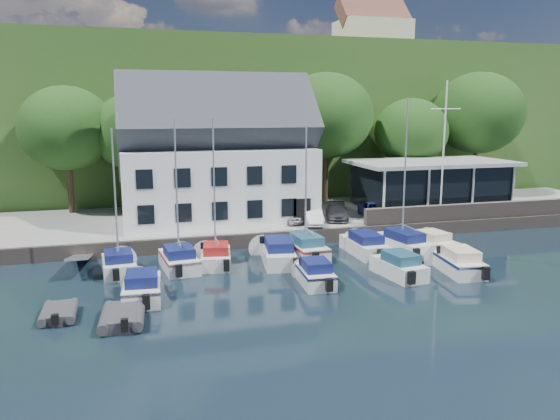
{
  "coord_description": "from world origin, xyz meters",
  "views": [
    {
      "loc": [
        -13.56,
        -24.47,
        9.39
      ],
      "look_at": [
        -4.14,
        9.0,
        2.92
      ],
      "focal_mm": 35.0,
      "sensor_mm": 36.0,
      "label": 1
    }
  ],
  "objects_px": {
    "boat_r2_3": "(399,264)",
    "boat_r2_4": "(458,260)",
    "boat_r1_6": "(405,183)",
    "boat_r1_7": "(431,240)",
    "boat_r1_3": "(277,250)",
    "boat_r1_2": "(214,197)",
    "dinghy_0": "(59,311)",
    "dinghy_1": "(123,315)",
    "boat_r2_0": "(142,285)",
    "boat_r1_0": "(115,203)",
    "car_blue": "(374,209)",
    "boat_r2_2": "(315,272)",
    "boat_r1_1": "(177,196)",
    "car_dgrey": "(337,212)",
    "flagpole": "(444,151)",
    "car_white": "(313,216)",
    "car_silver": "(286,215)",
    "boat_r1_5": "(364,243)",
    "boat_r1_4": "(306,186)",
    "harbor_building": "(217,163)",
    "club_pavilion": "(430,185)"
  },
  "relations": [
    {
      "from": "boat_r2_2",
      "to": "boat_r2_3",
      "type": "relative_size",
      "value": 0.93
    },
    {
      "from": "boat_r2_3",
      "to": "dinghy_1",
      "type": "relative_size",
      "value": 1.57
    },
    {
      "from": "boat_r1_5",
      "to": "boat_r2_2",
      "type": "distance_m",
      "value": 7.26
    },
    {
      "from": "car_white",
      "to": "boat_r2_4",
      "type": "distance_m",
      "value": 11.79
    },
    {
      "from": "boat_r1_2",
      "to": "dinghy_0",
      "type": "relative_size",
      "value": 3.12
    },
    {
      "from": "boat_r2_2",
      "to": "car_silver",
      "type": "bearing_deg",
      "value": 85.71
    },
    {
      "from": "boat_r1_0",
      "to": "dinghy_1",
      "type": "height_order",
      "value": "boat_r1_0"
    },
    {
      "from": "boat_r1_6",
      "to": "harbor_building",
      "type": "bearing_deg",
      "value": 129.81
    },
    {
      "from": "boat_r1_6",
      "to": "boat_r1_7",
      "type": "xyz_separation_m",
      "value": [
        2.18,
        -0.03,
        -4.0
      ]
    },
    {
      "from": "boat_r1_5",
      "to": "flagpole",
      "type": "bearing_deg",
      "value": 29.55
    },
    {
      "from": "boat_r1_1",
      "to": "dinghy_0",
      "type": "height_order",
      "value": "boat_r1_1"
    },
    {
      "from": "car_dgrey",
      "to": "dinghy_0",
      "type": "xyz_separation_m",
      "value": [
        -18.69,
        -13.03,
        -1.26
      ]
    },
    {
      "from": "car_white",
      "to": "dinghy_0",
      "type": "distance_m",
      "value": 20.13
    },
    {
      "from": "car_blue",
      "to": "boat_r2_4",
      "type": "distance_m",
      "value": 11.84
    },
    {
      "from": "dinghy_1",
      "to": "car_blue",
      "type": "bearing_deg",
      "value": 40.91
    },
    {
      "from": "boat_r1_3",
      "to": "car_blue",
      "type": "bearing_deg",
      "value": 43.58
    },
    {
      "from": "car_white",
      "to": "boat_r1_2",
      "type": "height_order",
      "value": "boat_r1_2"
    },
    {
      "from": "car_white",
      "to": "boat_r2_2",
      "type": "bearing_deg",
      "value": -96.18
    },
    {
      "from": "boat_r1_4",
      "to": "boat_r1_7",
      "type": "xyz_separation_m",
      "value": [
        8.71,
        -0.68,
        -3.97
      ]
    },
    {
      "from": "car_blue",
      "to": "boat_r1_5",
      "type": "bearing_deg",
      "value": -108.64
    },
    {
      "from": "car_white",
      "to": "boat_r1_6",
      "type": "distance_m",
      "value": 7.69
    },
    {
      "from": "boat_r1_5",
      "to": "boat_r1_4",
      "type": "bearing_deg",
      "value": 175.59
    },
    {
      "from": "car_silver",
      "to": "boat_r2_0",
      "type": "relative_size",
      "value": 0.65
    },
    {
      "from": "car_silver",
      "to": "boat_r2_4",
      "type": "height_order",
      "value": "car_silver"
    },
    {
      "from": "car_silver",
      "to": "boat_r2_2",
      "type": "height_order",
      "value": "car_silver"
    },
    {
      "from": "dinghy_1",
      "to": "boat_r2_0",
      "type": "bearing_deg",
      "value": 75.84
    },
    {
      "from": "boat_r1_2",
      "to": "boat_r1_7",
      "type": "xyz_separation_m",
      "value": [
        14.56,
        -0.3,
        -3.56
      ]
    },
    {
      "from": "boat_r1_0",
      "to": "car_silver",
      "type": "bearing_deg",
      "value": 24.92
    },
    {
      "from": "boat_r2_3",
      "to": "boat_r2_4",
      "type": "relative_size",
      "value": 0.9
    },
    {
      "from": "boat_r1_4",
      "to": "boat_r2_2",
      "type": "height_order",
      "value": "boat_r1_4"
    },
    {
      "from": "boat_r1_7",
      "to": "boat_r2_4",
      "type": "distance_m",
      "value": 5.06
    },
    {
      "from": "boat_r1_5",
      "to": "boat_r1_7",
      "type": "xyz_separation_m",
      "value": [
        4.75,
        -0.37,
        -0.06
      ]
    },
    {
      "from": "car_silver",
      "to": "car_dgrey",
      "type": "height_order",
      "value": "car_silver"
    },
    {
      "from": "club_pavilion",
      "to": "dinghy_0",
      "type": "distance_m",
      "value": 31.81
    },
    {
      "from": "dinghy_0",
      "to": "dinghy_1",
      "type": "height_order",
      "value": "dinghy_1"
    },
    {
      "from": "harbor_building",
      "to": "boat_r1_6",
      "type": "xyz_separation_m",
      "value": [
        10.73,
        -9.39,
        -0.68
      ]
    },
    {
      "from": "club_pavilion",
      "to": "boat_r1_5",
      "type": "height_order",
      "value": "club_pavilion"
    },
    {
      "from": "boat_r2_4",
      "to": "boat_r1_0",
      "type": "bearing_deg",
      "value": 172.87
    },
    {
      "from": "boat_r1_3",
      "to": "boat_r1_2",
      "type": "bearing_deg",
      "value": -175.56
    },
    {
      "from": "car_silver",
      "to": "boat_r2_4",
      "type": "distance_m",
      "value": 13.67
    },
    {
      "from": "car_dgrey",
      "to": "boat_r1_6",
      "type": "xyz_separation_m",
      "value": [
        1.93,
        -6.87,
        3.1
      ]
    },
    {
      "from": "boat_r1_2",
      "to": "boat_r1_7",
      "type": "distance_m",
      "value": 15.0
    },
    {
      "from": "car_dgrey",
      "to": "flagpole",
      "type": "distance_m",
      "value": 9.37
    },
    {
      "from": "boat_r1_3",
      "to": "boat_r1_6",
      "type": "xyz_separation_m",
      "value": [
        8.57,
        -0.0,
        3.91
      ]
    },
    {
      "from": "boat_r2_0",
      "to": "boat_r2_2",
      "type": "relative_size",
      "value": 1.09
    },
    {
      "from": "boat_r1_4",
      "to": "boat_r1_7",
      "type": "bearing_deg",
      "value": -7.53
    },
    {
      "from": "boat_r1_1",
      "to": "boat_r1_2",
      "type": "height_order",
      "value": "boat_r1_1"
    },
    {
      "from": "boat_r2_3",
      "to": "flagpole",
      "type": "bearing_deg",
      "value": 40.91
    },
    {
      "from": "car_silver",
      "to": "boat_r1_1",
      "type": "relative_size",
      "value": 0.39
    },
    {
      "from": "boat_r2_2",
      "to": "boat_r2_4",
      "type": "height_order",
      "value": "boat_r2_4"
    }
  ]
}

